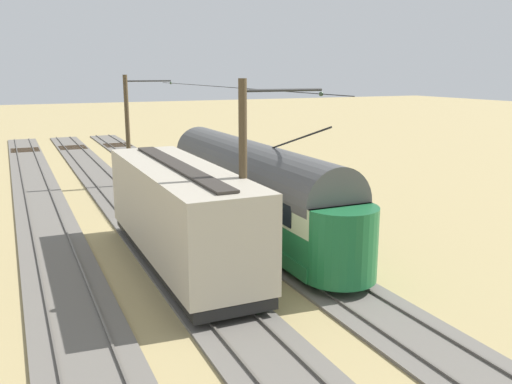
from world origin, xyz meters
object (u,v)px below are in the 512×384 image
at_px(boxcar_adjacent, 179,213).
at_px(catenary_pole_mid_near, 246,182).
at_px(catenary_pole_foreground, 129,129).
at_px(vintage_streetcar, 251,186).

xyz_separation_m(boxcar_adjacent, catenary_pole_mid_near, (-1.45, 2.99, 1.61)).
distance_m(boxcar_adjacent, catenary_pole_foreground, 16.02).
bearing_deg(catenary_pole_foreground, vintage_streetcar, 102.55).
bearing_deg(catenary_pole_mid_near, boxcar_adjacent, -64.11).
relative_size(boxcar_adjacent, catenary_pole_foreground, 1.59).
height_order(vintage_streetcar, boxcar_adjacent, vintage_streetcar).
relative_size(catenary_pole_foreground, catenary_pole_mid_near, 1.00).
bearing_deg(catenary_pole_mid_near, vintage_streetcar, -115.44).
xyz_separation_m(vintage_streetcar, catenary_pole_foreground, (2.86, -12.85, 1.52)).
distance_m(vintage_streetcar, catenary_pole_foreground, 13.25).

